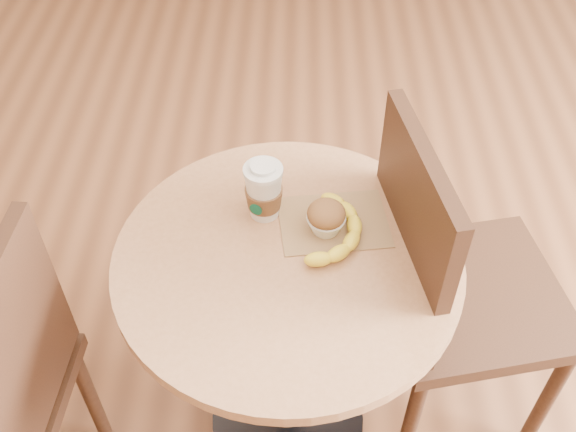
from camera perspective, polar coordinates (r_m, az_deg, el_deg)
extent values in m
cylinder|color=black|center=(2.06, -0.02, -16.78)|extent=(0.44, 0.44, 0.02)
cylinder|color=black|center=(1.74, -0.03, -11.36)|extent=(0.07, 0.07, 0.72)
cylinder|color=#AC774F|center=(1.45, -0.03, -3.73)|extent=(0.75, 0.75, 0.03)
cylinder|color=#382013|center=(1.91, -16.37, -14.48)|extent=(0.04, 0.04, 0.47)
cube|color=#382013|center=(1.43, -22.00, -10.72)|extent=(0.05, 0.40, 0.44)
cube|color=#382013|center=(1.76, 15.32, -6.52)|extent=(0.52, 0.52, 0.04)
cylinder|color=#382013|center=(1.94, 21.10, -14.22)|extent=(0.04, 0.04, 0.49)
cylinder|color=#382013|center=(2.11, 16.87, -5.79)|extent=(0.04, 0.04, 0.49)
cylinder|color=#382013|center=(1.82, 10.35, -16.86)|extent=(0.04, 0.04, 0.49)
cylinder|color=#382013|center=(2.00, 7.08, -7.56)|extent=(0.04, 0.04, 0.49)
cube|color=#382013|center=(1.49, 10.38, -1.41)|extent=(0.12, 0.41, 0.46)
cube|color=olive|center=(1.51, 3.88, -0.50)|extent=(0.26, 0.21, 0.00)
cylinder|color=silver|center=(1.44, -2.13, 3.86)|extent=(0.09, 0.09, 0.01)
cylinder|color=silver|center=(1.43, -2.14, 4.16)|extent=(0.06, 0.06, 0.01)
cylinder|color=#074830|center=(1.46, -2.74, 0.55)|extent=(0.03, 0.01, 0.03)
ellipsoid|color=brown|center=(1.45, 3.27, 0.19)|extent=(0.08, 0.08, 0.06)
ellipsoid|color=beige|center=(1.44, 3.30, 0.67)|extent=(0.03, 0.03, 0.02)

